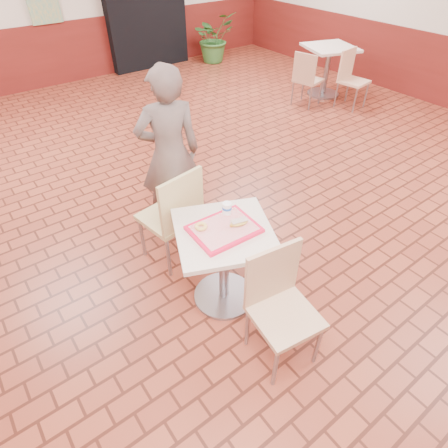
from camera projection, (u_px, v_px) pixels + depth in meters
room_shell at (281, 53)px, 3.20m from camera, size 8.01×10.01×3.01m
wainscot_band at (272, 156)px, 3.83m from camera, size 8.00×10.00×1.00m
corridor_doorway at (145, 6)px, 7.02m from camera, size 1.60×0.22×2.20m
main_table at (224, 254)px, 2.76m from camera, size 0.67×0.67×0.71m
chair_main_front at (280, 302)px, 2.41m from camera, size 0.45×0.45×0.87m
chair_main_back at (174, 213)px, 3.07m from camera, size 0.49×0.49×0.92m
customer at (170, 154)px, 3.30m from camera, size 0.65×0.52×1.56m
serving_tray at (224, 229)px, 2.60m from camera, size 0.45×0.35×0.03m
ring_donut at (201, 226)px, 2.58m from camera, size 0.12×0.12×0.03m
long_john_donut at (239, 223)px, 2.60m from camera, size 0.14×0.09×0.04m
paper_cup at (227, 208)px, 2.69m from camera, size 0.07×0.07×0.09m
second_table at (328, 63)px, 6.18m from camera, size 0.74×0.74×0.78m
chair_second_left at (306, 77)px, 5.84m from camera, size 0.46×0.46×0.82m
chair_second_front at (351, 76)px, 5.83m from camera, size 0.44×0.44×0.85m
potted_plant at (214, 37)px, 7.68m from camera, size 0.92×0.82×0.94m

